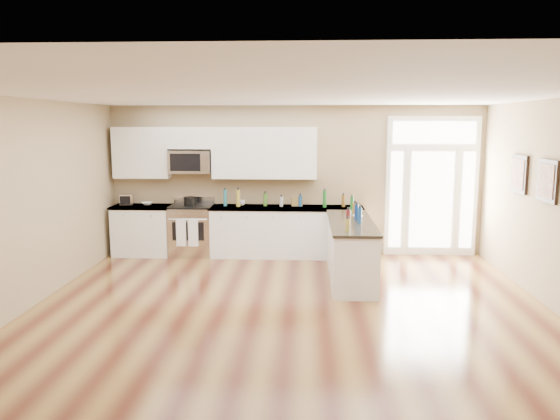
{
  "coord_description": "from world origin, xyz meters",
  "views": [
    {
      "loc": [
        0.22,
        -6.29,
        2.47
      ],
      "look_at": [
        -0.19,
        2.0,
        1.15
      ],
      "focal_mm": 35.0,
      "sensor_mm": 36.0,
      "label": 1
    }
  ],
  "objects_px": {
    "peninsula_cabinet": "(350,252)",
    "kitchen_range": "(192,230)",
    "stockpot": "(190,201)",
    "toaster_oven": "(127,199)"
  },
  "relations": [
    {
      "from": "kitchen_range",
      "to": "stockpot",
      "type": "relative_size",
      "value": 4.62
    },
    {
      "from": "kitchen_range",
      "to": "stockpot",
      "type": "height_order",
      "value": "stockpot"
    },
    {
      "from": "peninsula_cabinet",
      "to": "toaster_oven",
      "type": "bearing_deg",
      "value": 159.61
    },
    {
      "from": "kitchen_range",
      "to": "toaster_oven",
      "type": "height_order",
      "value": "toaster_oven"
    },
    {
      "from": "toaster_oven",
      "to": "peninsula_cabinet",
      "type": "bearing_deg",
      "value": -28.48
    },
    {
      "from": "stockpot",
      "to": "toaster_oven",
      "type": "height_order",
      "value": "toaster_oven"
    },
    {
      "from": "peninsula_cabinet",
      "to": "stockpot",
      "type": "bearing_deg",
      "value": 153.47
    },
    {
      "from": "peninsula_cabinet",
      "to": "stockpot",
      "type": "xyz_separation_m",
      "value": [
        -2.88,
        1.44,
        0.61
      ]
    },
    {
      "from": "kitchen_range",
      "to": "toaster_oven",
      "type": "relative_size",
      "value": 4.47
    },
    {
      "from": "peninsula_cabinet",
      "to": "kitchen_range",
      "type": "distance_m",
      "value": 3.21
    }
  ]
}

